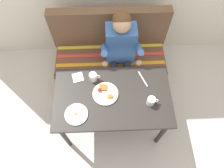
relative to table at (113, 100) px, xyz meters
The scene contains 10 objects.
ground_plane 0.65m from the table, ahead, with size 8.00×8.00×0.00m, color beige.
table is the anchor object (origin of this frame).
couch 0.83m from the table, 90.00° to the left, with size 1.44×0.56×1.00m.
person 0.61m from the table, 78.56° to the left, with size 0.45×0.61×1.21m.
plate_breakfast 0.12m from the table, 155.21° to the left, with size 0.26×0.26×0.05m.
plate_eggs 0.41m from the table, 153.20° to the right, with size 0.23×0.23×0.04m.
coffee_mug 0.41m from the table, 12.88° to the right, with size 0.12×0.08×0.09m.
coffee_mug_second 0.31m from the table, 132.72° to the left, with size 0.12×0.08×0.10m.
napkin 0.44m from the table, 146.66° to the left, with size 0.11×0.11×0.01m, color white.
knife 0.39m from the table, 30.45° to the left, with size 0.01×0.20×0.01m, color silver.
Camera 1 is at (-0.04, -0.91, 2.65)m, focal length 33.46 mm.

